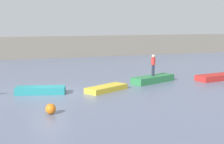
{
  "coord_description": "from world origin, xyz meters",
  "views": [
    {
      "loc": [
        -3.38,
        -21.96,
        4.7
      ],
      "look_at": [
        5.81,
        3.68,
        0.62
      ],
      "focal_mm": 53.79,
      "sensor_mm": 36.0,
      "label": 1
    }
  ],
  "objects_px": {
    "rowboat_yellow": "(106,88)",
    "mooring_buoy": "(51,109)",
    "rowboat_red": "(218,77)",
    "rowboat_teal": "(41,90)",
    "person_red_shirt": "(153,64)",
    "rowboat_green": "(153,79)"
  },
  "relations": [
    {
      "from": "rowboat_teal",
      "to": "mooring_buoy",
      "type": "height_order",
      "value": "mooring_buoy"
    },
    {
      "from": "rowboat_yellow",
      "to": "rowboat_teal",
      "type": "bearing_deg",
      "value": 143.51
    },
    {
      "from": "rowboat_teal",
      "to": "rowboat_yellow",
      "type": "distance_m",
      "value": 4.44
    },
    {
      "from": "rowboat_teal",
      "to": "rowboat_green",
      "type": "height_order",
      "value": "rowboat_green"
    },
    {
      "from": "mooring_buoy",
      "to": "rowboat_yellow",
      "type": "bearing_deg",
      "value": 44.88
    },
    {
      "from": "person_red_shirt",
      "to": "mooring_buoy",
      "type": "xyz_separation_m",
      "value": [
        -9.07,
        -6.45,
        -1.18
      ]
    },
    {
      "from": "rowboat_yellow",
      "to": "mooring_buoy",
      "type": "distance_m",
      "value": 6.47
    },
    {
      "from": "rowboat_teal",
      "to": "mooring_buoy",
      "type": "distance_m",
      "value": 5.21
    },
    {
      "from": "rowboat_red",
      "to": "person_red_shirt",
      "type": "relative_size",
      "value": 2.35
    },
    {
      "from": "rowboat_teal",
      "to": "mooring_buoy",
      "type": "bearing_deg",
      "value": -76.56
    },
    {
      "from": "rowboat_teal",
      "to": "rowboat_red",
      "type": "height_order",
      "value": "rowboat_teal"
    },
    {
      "from": "rowboat_green",
      "to": "person_red_shirt",
      "type": "relative_size",
      "value": 2.31
    },
    {
      "from": "mooring_buoy",
      "to": "person_red_shirt",
      "type": "bearing_deg",
      "value": 35.42
    },
    {
      "from": "person_red_shirt",
      "to": "mooring_buoy",
      "type": "bearing_deg",
      "value": -144.58
    },
    {
      "from": "rowboat_green",
      "to": "mooring_buoy",
      "type": "xyz_separation_m",
      "value": [
        -9.07,
        -6.45,
        0.01
      ]
    },
    {
      "from": "rowboat_yellow",
      "to": "person_red_shirt",
      "type": "distance_m",
      "value": 5.03
    },
    {
      "from": "person_red_shirt",
      "to": "rowboat_yellow",
      "type": "bearing_deg",
      "value": -157.2
    },
    {
      "from": "mooring_buoy",
      "to": "rowboat_red",
      "type": "bearing_deg",
      "value": 21.39
    },
    {
      "from": "rowboat_green",
      "to": "rowboat_red",
      "type": "distance_m",
      "value": 5.62
    },
    {
      "from": "rowboat_yellow",
      "to": "rowboat_red",
      "type": "relative_size",
      "value": 0.81
    },
    {
      "from": "rowboat_red",
      "to": "rowboat_yellow",
      "type": "bearing_deg",
      "value": 177.91
    },
    {
      "from": "rowboat_teal",
      "to": "rowboat_green",
      "type": "distance_m",
      "value": 8.96
    }
  ]
}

